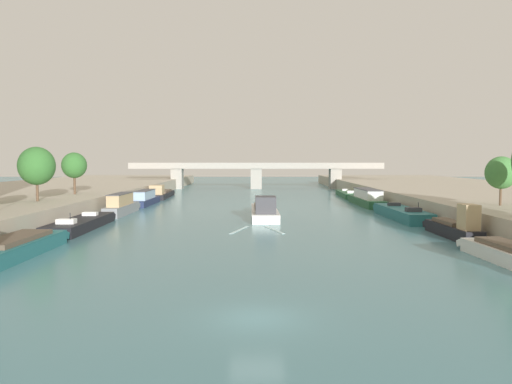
# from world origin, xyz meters

# --- Properties ---
(ground_plane) EXTENTS (400.00, 400.00, 0.00)m
(ground_plane) POSITION_xyz_m (0.00, 0.00, 0.00)
(ground_plane) COLOR teal
(quay_left) EXTENTS (36.00, 170.00, 2.51)m
(quay_left) POSITION_xyz_m (-38.24, 55.00, 1.26)
(quay_left) COLOR #B2A893
(quay_left) RESTS_ON ground
(quay_right) EXTENTS (36.00, 170.00, 2.51)m
(quay_right) POSITION_xyz_m (38.24, 55.00, 1.26)
(quay_right) COLOR #B2A893
(quay_right) RESTS_ON ground
(barge_midriver) EXTENTS (3.44, 17.17, 3.03)m
(barge_midriver) POSITION_xyz_m (1.03, 41.07, 0.88)
(barge_midriver) COLOR silver
(barge_midriver) RESTS_ON ground
(wake_behind_barge) EXTENTS (5.60, 5.91, 0.03)m
(wake_behind_barge) POSITION_xyz_m (0.04, 29.42, 0.01)
(wake_behind_barge) COLOR silver
(wake_behind_barge) RESTS_ON ground
(moored_boat_left_far) EXTENTS (3.39, 15.54, 2.19)m
(moored_boat_left_far) POSITION_xyz_m (-18.64, 30.34, 0.57)
(moored_boat_left_far) COLOR black
(moored_boat_left_far) RESTS_ON ground
(moored_boat_left_midway) EXTENTS (2.12, 12.38, 2.87)m
(moored_boat_left_midway) POSITION_xyz_m (-18.22, 44.80, 1.20)
(moored_boat_left_midway) COLOR gray
(moored_boat_left_midway) RESTS_ON ground
(moored_boat_left_upstream) EXTENTS (2.30, 13.61, 2.44)m
(moored_boat_left_upstream) POSITION_xyz_m (-18.15, 59.23, 1.02)
(moored_boat_left_upstream) COLOR #1E284C
(moored_boat_left_upstream) RESTS_ON ground
(moored_boat_left_downstream) EXTENTS (3.82, 16.90, 2.70)m
(moored_boat_left_downstream) POSITION_xyz_m (-18.59, 74.74, 0.80)
(moored_boat_left_downstream) COLOR black
(moored_boat_left_downstream) RESTS_ON ground
(moored_boat_right_upstream) EXTENTS (2.01, 10.72, 3.43)m
(moored_boat_right_upstream) POSITION_xyz_m (18.58, 24.03, 0.99)
(moored_boat_right_upstream) COLOR black
(moored_boat_right_upstream) RESTS_ON ground
(moored_boat_right_end) EXTENTS (3.40, 16.38, 2.43)m
(moored_boat_right_end) POSITION_xyz_m (18.14, 39.72, 0.69)
(moored_boat_right_end) COLOR #23666B
(moored_boat_right_end) RESTS_ON ground
(moored_boat_right_near) EXTENTS (3.15, 16.88, 2.69)m
(moored_boat_right_near) POSITION_xyz_m (17.94, 58.47, 1.12)
(moored_boat_right_near) COLOR #235633
(moored_boat_right_near) RESTS_ON ground
(moored_boat_right_downstream) EXTENTS (3.96, 16.24, 2.08)m
(moored_boat_right_downstream) POSITION_xyz_m (18.52, 77.77, 0.52)
(moored_boat_right_downstream) COLOR #235633
(moored_boat_right_downstream) RESTS_ON ground
(tree_left_end_of_row) EXTENTS (4.18, 4.18, 6.34)m
(tree_left_end_of_row) POSITION_xyz_m (-25.52, 35.58, 6.63)
(tree_left_end_of_row) COLOR brown
(tree_left_end_of_row) RESTS_ON quay_left
(tree_left_midway) EXTENTS (3.46, 3.46, 5.88)m
(tree_left_midway) POSITION_xyz_m (-25.64, 47.94, 6.56)
(tree_left_midway) COLOR brown
(tree_left_midway) RESTS_ON quay_left
(tree_right_past_mid) EXTENTS (3.24, 3.24, 5.19)m
(tree_right_past_mid) POSITION_xyz_m (25.81, 30.16, 5.97)
(tree_right_past_mid) COLOR brown
(tree_right_past_mid) RESTS_ON quay_right
(bridge_far) EXTENTS (64.48, 4.40, 6.66)m
(bridge_far) POSITION_xyz_m (0.00, 105.74, 4.29)
(bridge_far) COLOR #9E998E
(bridge_far) RESTS_ON ground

